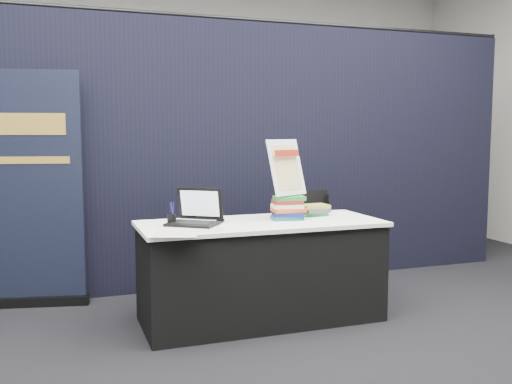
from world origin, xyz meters
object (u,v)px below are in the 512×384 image
at_px(book_stack_tall, 288,208).
at_px(laptop, 191,216).
at_px(display_table, 261,271).
at_px(book_stack_short, 314,210).
at_px(pullup_banner, 34,203).
at_px(stacking_chair, 316,240).
at_px(info_sign, 286,168).

bearing_deg(book_stack_tall, laptop, 179.95).
xyz_separation_m(display_table, laptop, (-0.52, 0.03, 0.44)).
xyz_separation_m(display_table, book_stack_short, (0.50, 0.14, 0.42)).
relative_size(laptop, book_stack_short, 2.13).
bearing_deg(laptop, book_stack_tall, 35.97).
distance_m(display_table, pullup_banner, 1.91).
distance_m(display_table, book_stack_tall, 0.52).
height_order(book_stack_short, stacking_chair, stacking_chair).
bearing_deg(info_sign, laptop, 157.98).
height_order(book_stack_tall, info_sign, info_sign).
bearing_deg(book_stack_short, display_table, -164.28).
relative_size(display_table, laptop, 4.03).
height_order(laptop, info_sign, info_sign).
height_order(display_table, book_stack_short, book_stack_short).
bearing_deg(pullup_banner, laptop, -28.25).
bearing_deg(display_table, book_stack_short, 15.72).
distance_m(book_stack_short, pullup_banner, 2.25).
bearing_deg(laptop, pullup_banner, 175.57).
xyz_separation_m(pullup_banner, stacking_chair, (2.23, -0.56, -0.34)).
distance_m(book_stack_tall, pullup_banner, 2.04).
relative_size(book_stack_short, stacking_chair, 0.23).
xyz_separation_m(display_table, info_sign, (0.23, 0.06, 0.76)).
bearing_deg(book_stack_short, info_sign, -164.14).
height_order(book_stack_short, info_sign, info_sign).
distance_m(display_table, stacking_chair, 0.76).
bearing_deg(stacking_chair, info_sign, -154.12).
xyz_separation_m(display_table, book_stack_tall, (0.23, 0.03, 0.46)).
distance_m(laptop, book_stack_tall, 0.75).
distance_m(display_table, laptop, 0.68).
bearing_deg(stacking_chair, pullup_banner, 153.87).
bearing_deg(info_sign, book_stack_short, -8.44).
distance_m(laptop, info_sign, 0.82).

